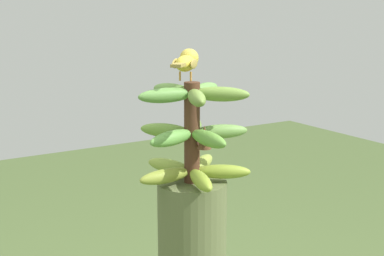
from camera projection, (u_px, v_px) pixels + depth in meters
name	position (u px, v px, depth m)	size (l,w,h in m)	color
banana_bunch	(192.00, 133.00, 1.35)	(0.30, 0.30, 0.26)	#4C2D1E
perched_bird	(187.00, 61.00, 1.35)	(0.14, 0.15, 0.08)	#C68933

